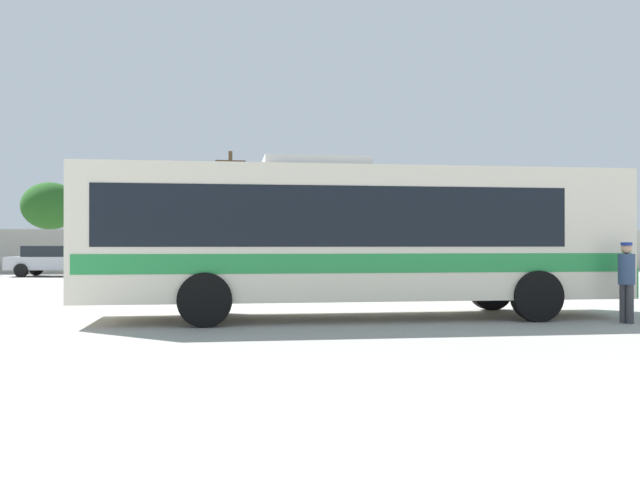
% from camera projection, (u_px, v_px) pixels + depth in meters
% --- Properties ---
extents(ground_plane, '(300.00, 300.00, 0.00)m').
position_uv_depth(ground_plane, '(273.00, 287.00, 24.94)').
color(ground_plane, '#A3A099').
extents(perimeter_wall, '(80.00, 0.30, 2.35)m').
position_uv_depth(perimeter_wall, '(265.00, 251.00, 37.43)').
color(perimeter_wall, '#B2AD9E').
rests_on(perimeter_wall, ground_plane).
extents(coach_bus_cream_green, '(11.52, 3.00, 3.39)m').
position_uv_depth(coach_bus_cream_green, '(349.00, 233.00, 14.53)').
color(coach_bus_cream_green, silver).
rests_on(coach_bus_cream_green, ground_plane).
extents(attendant_by_bus_door, '(0.43, 0.43, 1.61)m').
position_uv_depth(attendant_by_bus_door, '(627.00, 277.00, 13.53)').
color(attendant_by_bus_door, '#38383D').
rests_on(attendant_by_bus_door, ground_plane).
extents(parked_car_second_silver, '(4.75, 2.31, 1.47)m').
position_uv_depth(parked_car_second_silver, '(57.00, 260.00, 33.05)').
color(parked_car_second_silver, '#B7BABF').
rests_on(parked_car_second_silver, ground_plane).
extents(parked_car_third_white, '(4.57, 2.29, 1.48)m').
position_uv_depth(parked_car_third_white, '(206.00, 260.00, 33.26)').
color(parked_car_third_white, silver).
rests_on(parked_car_third_white, ground_plane).
extents(utility_pole_near, '(1.80, 0.25, 7.12)m').
position_uv_depth(utility_pole_near, '(230.00, 208.00, 40.67)').
color(utility_pole_near, '#4C3823').
rests_on(utility_pole_near, ground_plane).
extents(roadside_tree_midleft, '(3.27, 3.27, 5.19)m').
position_uv_depth(roadside_tree_midleft, '(50.00, 206.00, 39.91)').
color(roadside_tree_midleft, brown).
rests_on(roadside_tree_midleft, ground_plane).
extents(roadside_tree_midright, '(5.58, 5.58, 7.07)m').
position_uv_depth(roadside_tree_midright, '(332.00, 196.00, 44.39)').
color(roadside_tree_midright, brown).
rests_on(roadside_tree_midright, ground_plane).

